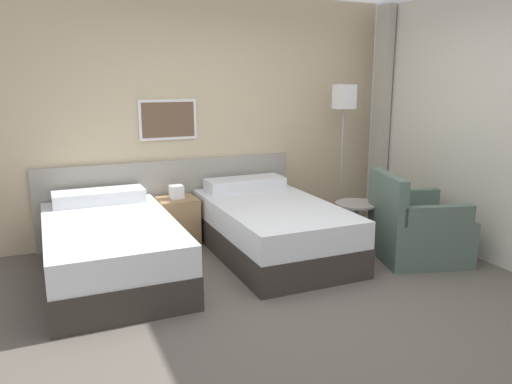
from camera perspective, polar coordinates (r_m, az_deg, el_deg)
ground_plane at (r=4.17m, az=5.80°, el=-12.55°), size 16.00×16.00×0.00m
wall_headboard at (r=5.80m, az=-5.03°, el=7.99°), size 10.00×0.10×2.70m
bed_near_door at (r=4.74m, az=-16.25°, el=-6.20°), size 1.12×1.94×0.67m
bed_near_window at (r=5.17m, az=1.79°, el=-4.08°), size 1.12×1.94×0.67m
nightstand at (r=5.55m, az=-8.96°, el=-3.17°), size 0.42×0.40×0.65m
floor_lamp at (r=5.97m, az=9.99°, el=9.03°), size 0.24×0.24×1.72m
side_table at (r=5.42m, az=11.42°, el=-2.74°), size 0.46×0.46×0.50m
armchair at (r=5.27m, az=17.85°, el=-4.24°), size 1.00×0.97×0.88m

